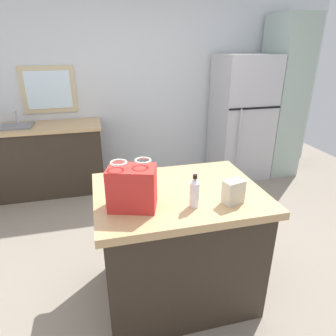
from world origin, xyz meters
The scene contains 9 objects.
ground centered at (0.00, 0.00, 0.00)m, with size 6.86×6.86×0.00m, color gray.
back_wall centered at (-0.02, 2.22, 1.38)m, with size 5.72×0.13×2.75m.
kitchen_island centered at (-0.15, -0.29, 0.46)m, with size 1.17×0.89×0.92m.
refrigerator centered at (1.40, 1.79, 0.87)m, with size 0.76×0.74×1.74m.
tall_cabinet centered at (2.02, 1.79, 1.12)m, with size 0.45×0.66×2.25m.
sink_counter centered at (-1.41, 1.86, 0.47)m, with size 1.59×0.61×1.10m.
shopping_bag centered at (-0.49, -0.45, 1.05)m, with size 0.33×0.27×0.32m.
small_box centered at (0.14, -0.54, 0.99)m, with size 0.13×0.08×0.16m, color beige.
bottle centered at (-0.12, -0.53, 1.01)m, with size 0.06×0.06×0.22m.
Camera 1 is at (-0.68, -2.07, 1.86)m, focal length 31.62 mm.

